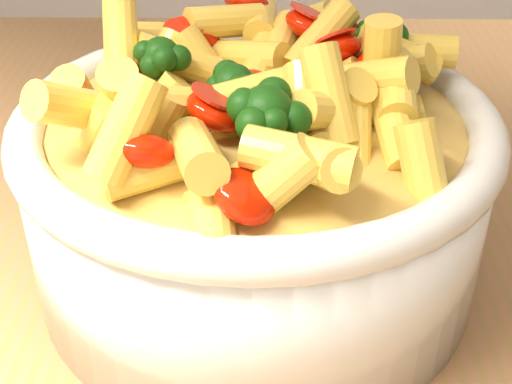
{
  "coord_description": "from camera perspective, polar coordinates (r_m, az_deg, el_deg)",
  "views": [
    {
      "loc": [
        -0.05,
        -0.43,
        1.19
      ],
      "look_at": [
        -0.05,
        -0.07,
        0.96
      ],
      "focal_mm": 50.0,
      "sensor_mm": 36.0,
      "label": 1
    }
  ],
  "objects": [
    {
      "name": "table",
      "position": [
        0.58,
        5.49,
        -9.51
      ],
      "size": [
        1.2,
        0.8,
        0.9
      ],
      "color": "#A97048",
      "rests_on": "ground"
    },
    {
      "name": "serving_bowl",
      "position": [
        0.42,
        -0.0,
        0.17
      ],
      "size": [
        0.28,
        0.28,
        0.12
      ],
      "color": "silver",
      "rests_on": "table"
    },
    {
      "name": "pasta_salad",
      "position": [
        0.39,
        0.0,
        9.26
      ],
      "size": [
        0.22,
        0.22,
        0.05
      ],
      "color": "#FFCB50",
      "rests_on": "serving_bowl"
    }
  ]
}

